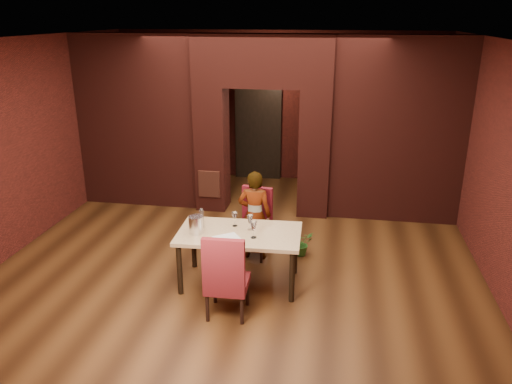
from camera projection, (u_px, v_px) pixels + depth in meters
The scene contains 25 objects.
floor at pixel (242, 257), 7.65m from camera, with size 8.00×8.00×0.00m, color #4C2B13.
ceiling at pixel (240, 39), 6.57m from camera, with size 7.00×8.00×0.04m, color silver.
wall_back at pixel (277, 107), 10.82m from camera, with size 7.00×0.04×3.20m, color maroon.
wall_front at pixel (126, 312), 3.40m from camera, with size 7.00×0.04×3.20m, color maroon.
wall_left at pixel (18, 146), 7.67m from camera, with size 0.04×8.00×3.20m, color maroon.
wall_right at pixel (501, 168), 6.56m from camera, with size 0.04×8.00×3.20m, color maroon.
pillar_left at pixel (212, 149), 9.27m from camera, with size 0.55×0.55×2.30m, color maroon.
pillar_right at pixel (315, 153), 8.97m from camera, with size 0.55×0.55×2.30m, color maroon.
lintel at pixel (263, 61), 8.58m from camera, with size 2.45×0.55×0.90m, color maroon.
wing_wall_left at pixel (138, 122), 9.34m from camera, with size 2.27×0.35×3.20m, color maroon.
wing_wall_right at pixel (398, 132), 8.59m from camera, with size 2.27×0.35×3.20m, color maroon.
vent_panel at pixel (209, 184), 9.20m from camera, with size 0.40×0.03×0.50m, color #A1472E.
rear_door at pixel (258, 132), 11.02m from camera, with size 0.90×0.08×2.10m, color black.
rear_door_frame at pixel (258, 132), 10.98m from camera, with size 1.02×0.04×2.22m, color black.
dining_table at pixel (240, 258), 6.79m from camera, with size 1.64×0.92×0.77m, color tan.
chair_far at pixel (253, 224), 7.54m from camera, with size 0.48×0.48×1.05m, color maroon.
chair_near at pixel (227, 273), 6.04m from camera, with size 0.50×0.50×1.11m, color maroon.
person_seated at pixel (255, 215), 7.42m from camera, with size 0.50×0.33×1.37m, color white.
wine_glass_a at pixel (235, 219), 6.82m from camera, with size 0.08×0.08×0.20m, color silver, non-canonical shape.
wine_glass_b at pixel (250, 222), 6.70m from camera, with size 0.09×0.09×0.21m, color white, non-canonical shape.
wine_glass_c at pixel (253, 230), 6.45m from camera, with size 0.09×0.09×0.23m, color white, non-canonical shape.
tasting_sheet at pixel (226, 238), 6.49m from camera, with size 0.32×0.24×0.00m, color silver.
wine_bucket at pixel (196, 225), 6.59m from camera, with size 0.19×0.19×0.24m, color silver.
water_bottle at pixel (201, 218), 6.76m from camera, with size 0.07×0.07×0.28m, color silver.
potted_plant at pixel (301, 243), 7.66m from camera, with size 0.35×0.31×0.39m, color #295F1E.
Camera 1 is at (1.37, -6.73, 3.52)m, focal length 35.00 mm.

